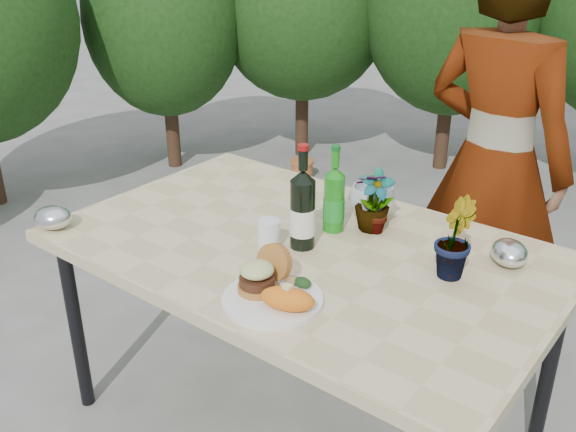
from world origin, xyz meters
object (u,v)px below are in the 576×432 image
Objects in this scene: dinner_plate at (273,299)px; wine_bottle at (303,210)px; person at (494,165)px; patio_table at (303,260)px.

dinner_plate is 0.82× the size of wine_bottle.
wine_bottle is (-0.13, 0.31, 0.12)m from dinner_plate.
person is at bearing 79.80° from wine_bottle.
patio_table is 0.95× the size of person.
dinner_plate is at bearing -66.98° from patio_table.
person is (0.15, 1.17, 0.09)m from dinner_plate.
wine_bottle is 0.20× the size of person.
person reaches higher than wine_bottle.
patio_table is 0.36m from dinner_plate.
wine_bottle is at bearing 112.98° from dinner_plate.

